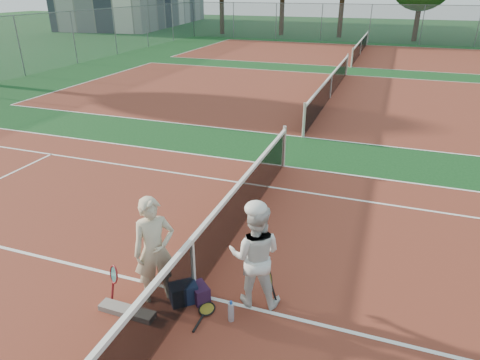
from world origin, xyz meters
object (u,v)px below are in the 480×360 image
object	(u,v)px
net_main	(193,267)
sports_bag_navy	(183,293)
racket_spare	(207,309)
sports_bag_purple	(200,293)
player_a	(154,250)
water_bottle	(231,312)
racket_black_held	(269,287)
racket_red	(115,284)
player_b	(255,256)

from	to	relation	value
net_main	sports_bag_navy	size ratio (longest dim) A/B	27.83
net_main	racket_spare	size ratio (longest dim) A/B	18.28
sports_bag_navy	sports_bag_purple	xyz separation A→B (m)	(0.21, 0.11, -0.02)
player_a	water_bottle	distance (m)	1.42
player_a	racket_black_held	xyz separation A→B (m)	(1.63, 0.43, -0.55)
racket_red	sports_bag_purple	distance (m)	1.27
racket_black_held	sports_bag_purple	size ratio (longest dim) A/B	1.81
sports_bag_navy	net_main	bearing A→B (deg)	66.42
racket_spare	player_b	bearing A→B (deg)	-51.20
sports_bag_purple	water_bottle	world-z (taller)	water_bottle
racket_black_held	water_bottle	bearing A→B (deg)	45.19
player_a	player_b	world-z (taller)	player_a
player_a	racket_black_held	bearing A→B (deg)	-27.07
water_bottle	sports_bag_navy	bearing A→B (deg)	170.28
player_a	sports_bag_purple	xyz separation A→B (m)	(0.63, 0.14, -0.71)
racket_black_held	sports_bag_purple	xyz separation A→B (m)	(-1.00, -0.29, -0.16)
player_a	racket_red	bearing A→B (deg)	164.30
racket_red	water_bottle	distance (m)	1.80
net_main	racket_red	bearing A→B (deg)	-154.77
racket_black_held	racket_spare	size ratio (longest dim) A/B	0.98
racket_red	water_bottle	world-z (taller)	racket_red
racket_red	racket_spare	xyz separation A→B (m)	(1.38, 0.23, -0.27)
sports_bag_navy	sports_bag_purple	world-z (taller)	sports_bag_navy
racket_black_held	net_main	bearing A→B (deg)	1.82
net_main	water_bottle	world-z (taller)	net_main
racket_spare	water_bottle	distance (m)	0.43
net_main	player_a	size ratio (longest dim) A/B	6.52
player_a	water_bottle	bearing A→B (deg)	-47.06
net_main	racket_spare	world-z (taller)	net_main
net_main	racket_red	world-z (taller)	net_main
net_main	water_bottle	xyz separation A→B (m)	(0.73, -0.34, -0.36)
sports_bag_purple	net_main	bearing A→B (deg)	146.72
sports_bag_navy	racket_black_held	bearing A→B (deg)	18.34
net_main	sports_bag_navy	xyz separation A→B (m)	(-0.09, -0.20, -0.35)
net_main	player_b	xyz separation A→B (m)	(0.91, 0.19, 0.30)
net_main	player_a	bearing A→B (deg)	-155.84
racket_red	racket_spare	world-z (taller)	racket_red
net_main	racket_red	xyz separation A→B (m)	(-1.06, -0.50, -0.21)
player_b	racket_black_held	bearing A→B (deg)	174.96
racket_spare	water_bottle	world-z (taller)	water_bottle
player_a	sports_bag_navy	bearing A→B (deg)	-37.99
player_a	water_bottle	size ratio (longest dim) A/B	5.61
player_b	player_a	bearing A→B (deg)	6.21
player_b	sports_bag_navy	bearing A→B (deg)	10.99
racket_red	net_main	bearing A→B (deg)	-33.16
sports_bag_purple	water_bottle	bearing A→B (deg)	-22.71
player_a	sports_bag_navy	world-z (taller)	player_a
water_bottle	racket_red	bearing A→B (deg)	-174.80
racket_black_held	water_bottle	xyz separation A→B (m)	(-0.40, -0.54, -0.14)
sports_bag_purple	sports_bag_navy	bearing A→B (deg)	-152.16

